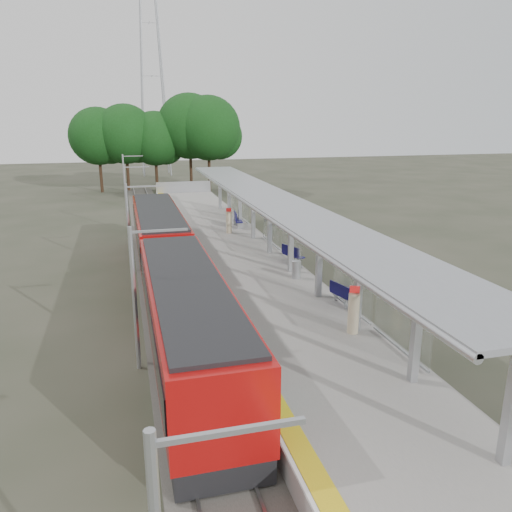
{
  "coord_description": "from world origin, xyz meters",
  "views": [
    {
      "loc": [
        -6.39,
        -10.38,
        9.04
      ],
      "look_at": [
        -0.2,
        12.98,
        2.3
      ],
      "focal_mm": 35.0,
      "sensor_mm": 36.0,
      "label": 1
    }
  ],
  "objects": [
    {
      "name": "bench_far",
      "position": [
        1.72,
        25.77,
        1.61
      ],
      "size": [
        0.73,
        1.73,
        1.15
      ],
      "rotation": [
        0.0,
        0.0,
        -0.13
      ],
      "color": "#120F4D",
      "rests_on": "platform"
    },
    {
      "name": "trackbed",
      "position": [
        -4.5,
        20.0,
        0.12
      ],
      "size": [
        3.0,
        70.0,
        0.24
      ],
      "primitive_type": "cube",
      "color": "#59544C",
      "rests_on": "ground"
    },
    {
      "name": "info_pillar_near",
      "position": [
        1.78,
        5.85,
        1.83
      ],
      "size": [
        0.43,
        0.43,
        1.91
      ],
      "rotation": [
        0.0,
        0.0,
        -0.4
      ],
      "color": "#C4B38F",
      "rests_on": "platform"
    },
    {
      "name": "litter_bin",
      "position": [
        1.92,
        12.82,
        1.46
      ],
      "size": [
        0.54,
        0.54,
        0.93
      ],
      "primitive_type": "cylinder",
      "rotation": [
        0.0,
        0.0,
        -0.2
      ],
      "color": "#9EA0A5",
      "rests_on": "platform"
    },
    {
      "name": "train",
      "position": [
        -4.5,
        13.24,
        2.05
      ],
      "size": [
        2.74,
        27.6,
        3.62
      ],
      "color": "black",
      "rests_on": "ground"
    },
    {
      "name": "bench_near",
      "position": [
        2.62,
        8.77,
        1.5
      ],
      "size": [
        0.75,
        1.46,
        0.95
      ],
      "rotation": [
        0.0,
        0.0,
        0.24
      ],
      "color": "#120F4D",
      "rests_on": "platform"
    },
    {
      "name": "tactile_strip",
      "position": [
        -2.55,
        20.0,
        1.01
      ],
      "size": [
        0.6,
        50.0,
        0.02
      ],
      "primitive_type": "cube",
      "color": "yellow",
      "rests_on": "platform"
    },
    {
      "name": "info_pillar_far",
      "position": [
        0.71,
        23.98,
        1.78
      ],
      "size": [
        0.41,
        0.41,
        1.81
      ],
      "rotation": [
        0.0,
        0.0,
        -0.12
      ],
      "color": "#C4B38F",
      "rests_on": "platform"
    },
    {
      "name": "pylon",
      "position": [
        -1.0,
        73.0,
        19.0
      ],
      "size": [
        8.0,
        4.0,
        38.0
      ],
      "primitive_type": null,
      "color": "#9EA0A5",
      "rests_on": "ground"
    },
    {
      "name": "canopy",
      "position": [
        1.61,
        16.19,
        4.2
      ],
      "size": [
        3.27,
        38.0,
        3.66
      ],
      "color": "#9EA0A5",
      "rests_on": "platform"
    },
    {
      "name": "platform",
      "position": [
        0.0,
        20.0,
        0.5
      ],
      "size": [
        6.0,
        50.0,
        1.0
      ],
      "primitive_type": "cube",
      "color": "gray",
      "rests_on": "ground"
    },
    {
      "name": "tree_cluster",
      "position": [
        -1.37,
        53.42,
        7.34
      ],
      "size": [
        20.53,
        9.89,
        11.97
      ],
      "color": "#382316",
      "rests_on": "ground"
    },
    {
      "name": "catenary_masts",
      "position": [
        -6.22,
        19.0,
        2.91
      ],
      "size": [
        2.08,
        48.16,
        5.4
      ],
      "color": "#9EA0A5",
      "rests_on": "ground"
    },
    {
      "name": "end_fence",
      "position": [
        0.0,
        44.95,
        1.6
      ],
      "size": [
        6.0,
        0.1,
        1.2
      ],
      "primitive_type": "cube",
      "color": "#9EA0A5",
      "rests_on": "platform"
    },
    {
      "name": "bench_mid",
      "position": [
        2.61,
        15.52,
        1.53
      ],
      "size": [
        0.99,
        1.52,
        1.0
      ],
      "rotation": [
        0.0,
        0.0,
        0.4
      ],
      "color": "#120F4D",
      "rests_on": "platform"
    },
    {
      "name": "ground",
      "position": [
        0.0,
        0.0,
        0.0
      ],
      "size": [
        200.0,
        200.0,
        0.0
      ],
      "primitive_type": "plane",
      "color": "#474438",
      "rests_on": "ground"
    }
  ]
}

